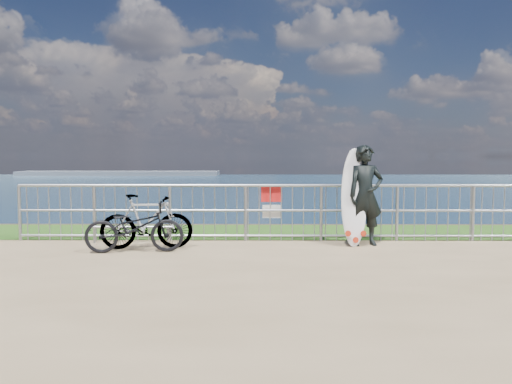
{
  "coord_description": "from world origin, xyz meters",
  "views": [
    {
      "loc": [
        -0.21,
        -8.23,
        1.67
      ],
      "look_at": [
        -0.29,
        1.2,
        1.0
      ],
      "focal_mm": 35.0,
      "sensor_mm": 36.0,
      "label": 1
    }
  ],
  "objects_px": {
    "bicycle_near": "(134,227)",
    "bicycle_far": "(146,222)",
    "surfer": "(366,195)",
    "surfboard": "(354,201)"
  },
  "relations": [
    {
      "from": "surfboard",
      "to": "bicycle_far",
      "type": "distance_m",
      "value": 3.85
    },
    {
      "from": "surfboard",
      "to": "bicycle_near",
      "type": "xyz_separation_m",
      "value": [
        -3.95,
        -0.7,
        -0.4
      ]
    },
    {
      "from": "surfer",
      "to": "bicycle_near",
      "type": "bearing_deg",
      "value": 178.5
    },
    {
      "from": "surfer",
      "to": "surfboard",
      "type": "bearing_deg",
      "value": -179.09
    },
    {
      "from": "surfer",
      "to": "bicycle_near",
      "type": "distance_m",
      "value": 4.27
    },
    {
      "from": "surfer",
      "to": "bicycle_far",
      "type": "relative_size",
      "value": 1.14
    },
    {
      "from": "bicycle_near",
      "to": "bicycle_far",
      "type": "xyz_separation_m",
      "value": [
        0.13,
        0.35,
        0.05
      ]
    },
    {
      "from": "surfboard",
      "to": "bicycle_near",
      "type": "relative_size",
      "value": 1.09
    },
    {
      "from": "surfboard",
      "to": "bicycle_near",
      "type": "height_order",
      "value": "surfboard"
    },
    {
      "from": "surfer",
      "to": "bicycle_far",
      "type": "bearing_deg",
      "value": 174.0
    }
  ]
}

